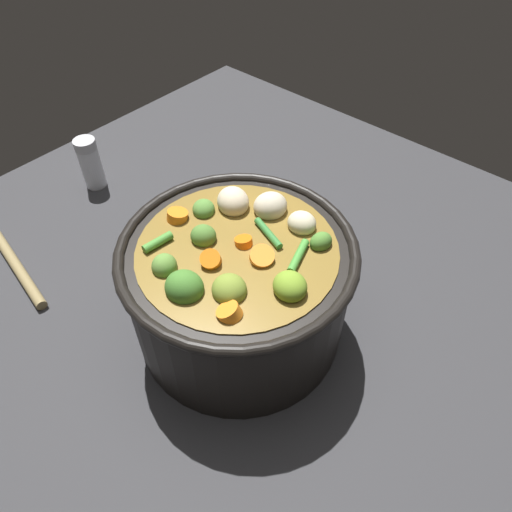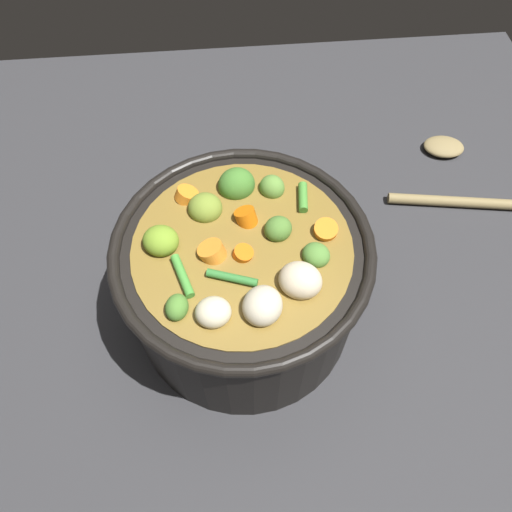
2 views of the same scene
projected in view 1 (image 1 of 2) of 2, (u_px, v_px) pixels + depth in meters
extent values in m
plane|color=#2D2D30|center=(240.00, 325.00, 0.63)|extent=(1.10, 1.10, 0.00)
cylinder|color=black|center=(239.00, 291.00, 0.58)|extent=(0.26, 0.26, 0.15)
torus|color=black|center=(237.00, 250.00, 0.53)|extent=(0.28, 0.28, 0.01)
cylinder|color=olive|center=(239.00, 288.00, 0.58)|extent=(0.23, 0.23, 0.14)
ellipsoid|color=#4D8130|center=(321.00, 242.00, 0.53)|extent=(0.03, 0.03, 0.02)
ellipsoid|color=#4D7B30|center=(203.00, 236.00, 0.53)|extent=(0.04, 0.04, 0.03)
ellipsoid|color=olive|center=(290.00, 286.00, 0.48)|extent=(0.05, 0.04, 0.03)
ellipsoid|color=#528536|center=(204.00, 209.00, 0.57)|extent=(0.04, 0.04, 0.02)
ellipsoid|color=#5D8B38|center=(164.00, 266.00, 0.50)|extent=(0.04, 0.04, 0.03)
ellipsoid|color=olive|center=(229.00, 290.00, 0.48)|extent=(0.04, 0.04, 0.03)
ellipsoid|color=#42792B|center=(185.00, 288.00, 0.48)|extent=(0.05, 0.05, 0.04)
cylinder|color=#D8630F|center=(242.00, 241.00, 0.53)|extent=(0.03, 0.03, 0.02)
cylinder|color=orange|center=(211.00, 261.00, 0.51)|extent=(0.03, 0.04, 0.03)
cylinder|color=orange|center=(229.00, 313.00, 0.46)|extent=(0.03, 0.03, 0.02)
cylinder|color=orange|center=(177.00, 217.00, 0.56)|extent=(0.03, 0.03, 0.02)
cylinder|color=orange|center=(262.00, 258.00, 0.51)|extent=(0.04, 0.04, 0.02)
ellipsoid|color=beige|center=(233.00, 202.00, 0.57)|extent=(0.06, 0.05, 0.03)
ellipsoid|color=beige|center=(302.00, 223.00, 0.55)|extent=(0.04, 0.03, 0.03)
ellipsoid|color=beige|center=(270.00, 206.00, 0.56)|extent=(0.05, 0.05, 0.03)
cylinder|color=#478E34|center=(158.00, 242.00, 0.53)|extent=(0.01, 0.04, 0.01)
cylinder|color=#469337|center=(298.00, 256.00, 0.51)|extent=(0.02, 0.05, 0.01)
cylinder|color=#337934|center=(268.00, 233.00, 0.54)|extent=(0.05, 0.02, 0.01)
cylinder|color=olive|center=(17.00, 266.00, 0.70)|extent=(0.19, 0.05, 0.02)
cylinder|color=silver|center=(92.00, 167.00, 0.81)|extent=(0.04, 0.04, 0.08)
cylinder|color=#B7B7BC|center=(85.00, 144.00, 0.78)|extent=(0.04, 0.04, 0.02)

